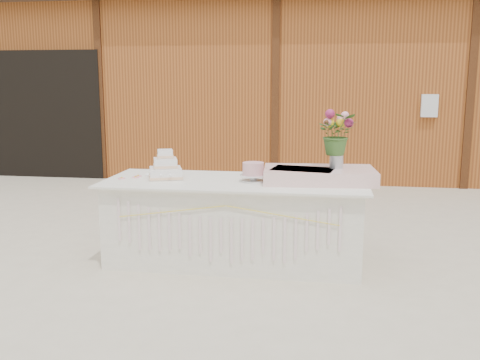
% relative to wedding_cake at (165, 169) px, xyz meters
% --- Properties ---
extents(ground, '(80.00, 80.00, 0.00)m').
position_rel_wedding_cake_xyz_m(ground, '(0.66, -0.01, -0.86)').
color(ground, beige).
rests_on(ground, ground).
extents(barn, '(12.60, 4.60, 3.30)m').
position_rel_wedding_cake_xyz_m(barn, '(0.65, 5.99, 0.81)').
color(barn, '#9E5421').
rests_on(barn, ground).
extents(cake_table, '(2.40, 1.00, 0.77)m').
position_rel_wedding_cake_xyz_m(cake_table, '(0.66, -0.01, -0.47)').
color(cake_table, white).
rests_on(cake_table, ground).
extents(wedding_cake, '(0.39, 0.39, 0.27)m').
position_rel_wedding_cake_xyz_m(wedding_cake, '(0.00, 0.00, 0.00)').
color(wedding_cake, white).
rests_on(wedding_cake, cake_table).
extents(pink_cake_stand, '(0.24, 0.24, 0.18)m').
position_rel_wedding_cake_xyz_m(pink_cake_stand, '(0.83, -0.04, 0.01)').
color(pink_cake_stand, silver).
rests_on(pink_cake_stand, cake_table).
extents(satin_runner, '(1.03, 0.64, 0.12)m').
position_rel_wedding_cake_xyz_m(satin_runner, '(1.42, 0.04, -0.03)').
color(satin_runner, beige).
rests_on(satin_runner, cake_table).
extents(flower_vase, '(0.12, 0.12, 0.17)m').
position_rel_wedding_cake_xyz_m(flower_vase, '(1.57, 0.08, 0.12)').
color(flower_vase, silver).
rests_on(flower_vase, satin_runner).
extents(bouquet, '(0.36, 0.32, 0.38)m').
position_rel_wedding_cake_xyz_m(bouquet, '(1.57, 0.08, 0.39)').
color(bouquet, '#385F26').
rests_on(bouquet, flower_vase).
extents(loose_flowers, '(0.22, 0.37, 0.02)m').
position_rel_wedding_cake_xyz_m(loose_flowers, '(-0.33, 0.06, -0.08)').
color(loose_flowers, pink).
rests_on(loose_flowers, cake_table).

